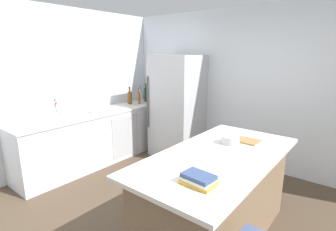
% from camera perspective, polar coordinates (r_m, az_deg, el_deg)
% --- Properties ---
extents(ground_plane, '(7.20, 7.20, 0.00)m').
position_cam_1_polar(ground_plane, '(3.09, -0.74, -23.79)').
color(ground_plane, '#4C3D2D').
extents(wall_rear, '(6.00, 0.10, 2.60)m').
position_cam_1_polar(wall_rear, '(4.46, 18.07, 5.52)').
color(wall_rear, silver).
rests_on(wall_rear, ground_plane).
extents(wall_left, '(0.10, 6.00, 2.60)m').
position_cam_1_polar(wall_left, '(4.48, -25.79, 4.86)').
color(wall_left, silver).
rests_on(wall_left, ground_plane).
extents(counter_run_left, '(0.65, 2.84, 0.90)m').
position_cam_1_polar(counter_run_left, '(4.70, -15.12, -4.51)').
color(counter_run_left, silver).
rests_on(counter_run_left, ground_plane).
extents(kitchen_island, '(0.98, 1.97, 0.92)m').
position_cam_1_polar(kitchen_island, '(2.80, 10.74, -17.03)').
color(kitchen_island, '#7A6047').
rests_on(kitchen_island, ground_plane).
extents(refrigerator, '(0.83, 0.77, 1.85)m').
position_cam_1_polar(refrigerator, '(4.74, 2.06, 2.02)').
color(refrigerator, '#B7BABF').
rests_on(refrigerator, ground_plane).
extents(sink_faucet, '(0.15, 0.05, 0.30)m').
position_cam_1_polar(sink_faucet, '(4.37, -20.46, 1.97)').
color(sink_faucet, silver).
rests_on(sink_faucet, counter_run_left).
extents(flower_vase, '(0.07, 0.07, 0.33)m').
position_cam_1_polar(flower_vase, '(4.11, -23.43, 0.27)').
color(flower_vase, silver).
rests_on(flower_vase, counter_run_left).
extents(paper_towel_roll, '(0.14, 0.14, 0.31)m').
position_cam_1_polar(paper_towel_roll, '(4.51, -16.38, 2.31)').
color(paper_towel_roll, gray).
rests_on(paper_towel_roll, counter_run_left).
extents(syrup_bottle, '(0.07, 0.07, 0.31)m').
position_cam_1_polar(syrup_bottle, '(5.39, -4.16, 4.52)').
color(syrup_bottle, '#5B3319').
rests_on(syrup_bottle, counter_run_left).
extents(wine_bottle, '(0.06, 0.06, 0.37)m').
position_cam_1_polar(wine_bottle, '(5.33, -4.92, 4.76)').
color(wine_bottle, '#19381E').
rests_on(wine_bottle, counter_run_left).
extents(olive_oil_bottle, '(0.05, 0.05, 0.32)m').
position_cam_1_polar(olive_oil_bottle, '(5.31, -6.18, 4.42)').
color(olive_oil_bottle, olive).
rests_on(olive_oil_bottle, counter_run_left).
extents(soda_bottle, '(0.08, 0.08, 0.31)m').
position_cam_1_polar(soda_bottle, '(5.17, -6.15, 4.05)').
color(soda_bottle, silver).
rests_on(soda_bottle, counter_run_left).
extents(vinegar_bottle, '(0.05, 0.05, 0.31)m').
position_cam_1_polar(vinegar_bottle, '(5.08, -6.43, 3.95)').
color(vinegar_bottle, '#994C23').
rests_on(vinegar_bottle, counter_run_left).
extents(whiskey_bottle, '(0.09, 0.09, 0.34)m').
position_cam_1_polar(whiskey_bottle, '(5.11, -8.45, 4.00)').
color(whiskey_bottle, brown).
rests_on(whiskey_bottle, counter_run_left).
extents(cookbook_stack, '(0.25, 0.18, 0.08)m').
position_cam_1_polar(cookbook_stack, '(2.01, 6.75, -13.86)').
color(cookbook_stack, gold).
rests_on(cookbook_stack, kitchen_island).
extents(mixing_bowl, '(0.20, 0.20, 0.09)m').
position_cam_1_polar(mixing_bowl, '(2.91, 13.59, -5.21)').
color(mixing_bowl, '#B2B5BA').
rests_on(mixing_bowl, kitchen_island).
extents(cutting_board, '(0.34, 0.22, 0.02)m').
position_cam_1_polar(cutting_board, '(3.05, 16.29, -5.19)').
color(cutting_board, '#9E7042').
rests_on(cutting_board, kitchen_island).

